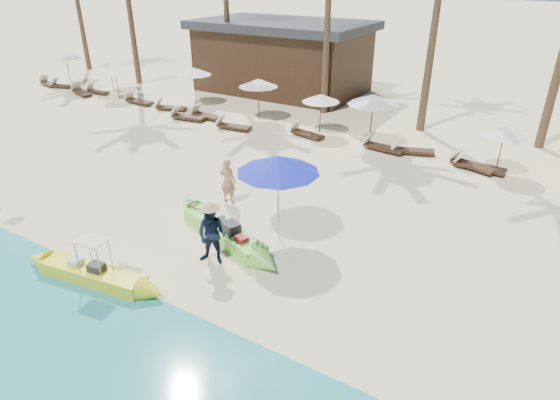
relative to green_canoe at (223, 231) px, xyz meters
The scene contains 30 objects.
ground 0.69m from the green_canoe, 100.56° to the right, with size 240.00×240.00×0.00m, color beige.
wet_sand_strip 5.65m from the green_canoe, 91.21° to the right, with size 240.00×4.50×0.01m, color tan.
green_canoe is the anchor object (origin of this frame).
yellow_canoe 3.82m from the green_canoe, 114.78° to the right, with size 4.93×1.10×1.28m.
tourist 2.48m from the green_canoe, 123.25° to the left, with size 0.59×0.38×1.60m, color tan.
vendor_green 1.40m from the green_canoe, 64.89° to the right, with size 0.84×0.66×1.74m, color #121B32.
blue_umbrella 2.68m from the green_canoe, 36.17° to the left, with size 2.42×2.42×2.60m.
resort_parasol_0 24.23m from the green_canoe, 153.42° to the left, with size 2.06×2.06×2.12m.
lounger_0_left 24.37m from the green_canoe, 156.76° to the left, with size 1.84×0.91×0.60m.
lounger_0_right 23.09m from the green_canoe, 155.09° to the left, with size 1.79×1.06×0.58m.
resort_parasol_1 20.38m from the green_canoe, 147.97° to the left, with size 1.86×1.86×1.91m.
lounger_1_left 20.28m from the green_canoe, 150.90° to the left, with size 1.65×0.57×0.56m.
lounger_1_right 20.53m from the green_canoe, 153.50° to the left, with size 2.04×1.13×0.66m.
resort_parasol_2 18.44m from the green_canoe, 147.93° to the left, with size 1.77×1.77×1.83m.
lounger_2_left 16.65m from the green_canoe, 145.18° to the left, with size 1.97×0.68×0.66m.
resort_parasol_3 15.69m from the green_canoe, 133.49° to the left, with size 2.05×2.05×2.11m.
lounger_3_left 14.61m from the green_canoe, 139.64° to the left, with size 1.90×1.04×0.62m.
lounger_3_right 12.45m from the green_canoe, 136.62° to the left, with size 1.98×0.88×0.65m.
resort_parasol_4 12.34m from the green_canoe, 118.71° to the left, with size 2.07×2.07×2.13m.
lounger_4_left 12.53m from the green_canoe, 132.07° to the left, with size 1.93×0.75×0.64m.
lounger_4_right 10.48m from the green_canoe, 125.34° to the left, with size 1.89×0.80×0.62m.
resort_parasol_5 10.72m from the green_canoe, 101.31° to the left, with size 1.84×1.84×1.89m.
lounger_5_left 9.81m from the green_canoe, 104.06° to the left, with size 1.84×0.89×0.60m.
resort_parasol_6 10.15m from the green_canoe, 85.99° to the left, with size 2.28×2.28×2.35m.
lounger_6_left 9.68m from the green_canoe, 81.61° to the left, with size 1.96×0.79×0.65m.
lounger_6_right 10.18m from the green_canoe, 75.05° to the left, with size 1.92×1.14×0.62m.
resort_parasol_7 11.58m from the green_canoe, 57.60° to the left, with size 1.78×1.78×1.84m.
lounger_7_left 10.94m from the green_canoe, 60.00° to the left, with size 1.99×0.75×0.66m.
lounger_7_right 10.83m from the green_canoe, 61.37° to the left, with size 1.97×1.15×0.64m.
pavilion_west 18.82m from the green_canoe, 115.71° to the left, with size 10.80×6.60×4.30m.
Camera 1 is at (7.87, -8.79, 7.39)m, focal length 30.00 mm.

